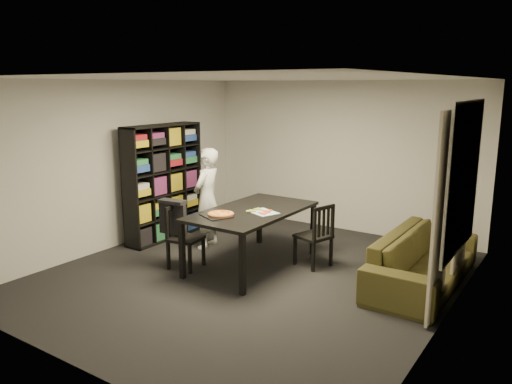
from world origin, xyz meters
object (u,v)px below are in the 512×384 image
Objects in this scene: bookshelf at (164,182)px; baking_tray at (216,216)px; chair_right at (318,232)px; sofa at (423,259)px; pepperoni_pizza at (221,214)px; person at (207,199)px; dining_table at (252,215)px; chair_left at (180,232)px.

bookshelf reaches higher than baking_tray.
sofa is at bearing 115.09° from chair_right.
pepperoni_pizza is at bearing -28.38° from chair_right.
baking_tray is (0.84, -0.84, 0.03)m from person.
sofa is at bearing 26.13° from pepperoni_pizza.
baking_tray reaches higher than dining_table.
pepperoni_pizza is at bearing 116.13° from sofa.
chair_right reaches higher than chair_left.
pepperoni_pizza is at bearing -107.39° from dining_table.
sofa is (2.37, 1.16, -0.51)m from pepperoni_pizza.
chair_right is (2.76, 0.18, -0.43)m from bookshelf.
baking_tray is 2.74m from sofa.
baking_tray is (-1.00, -1.01, 0.30)m from chair_right.
baking_tray is 0.18× the size of sofa.
baking_tray is (-0.20, -0.55, 0.08)m from dining_table.
dining_table is 2.34m from sofa.
chair_left is at bearing -37.37° from bookshelf.
sofa is at bearing 26.70° from baking_tray.
sofa is (3.25, 0.38, -0.46)m from person.
chair_right is 1.87m from person.
person is at bearing 6.69° from chair_left.
bookshelf is 1.96m from pepperoni_pizza.
person is 1.19m from baking_tray.
baking_tray is at bearing -25.31° from bookshelf.
bookshelf is 1.95m from baking_tray.
bookshelf is 2.80m from chair_right.
bookshelf reaches higher than dining_table.
bookshelf is 1.20× the size of person.
baking_tray is 0.07m from pepperoni_pizza.
chair_right is at bearing -65.06° from chair_left.
dining_table is at bearing 72.61° from pepperoni_pizza.
person reaches higher than pepperoni_pizza.
pepperoni_pizza is at bearing 39.50° from person.
bookshelf is 1.98m from dining_table.
bookshelf is 0.97× the size of dining_table.
sofa is (2.41, 1.21, -0.49)m from baking_tray.
person is at bearing 164.84° from dining_table.
person is at bearing 96.59° from sofa.
dining_table is 2.16× the size of chair_right.
baking_tray is (1.75, -0.83, -0.13)m from bookshelf.
bookshelf is 4.23m from sofa.
person reaches higher than chair_right.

